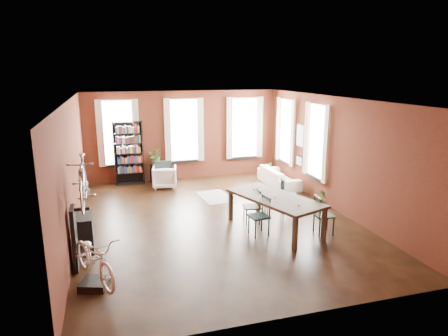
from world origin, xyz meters
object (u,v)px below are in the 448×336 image
object	(u,v)px
dining_chair_c	(324,215)
bike_trainer	(95,284)
console_table	(84,232)
dining_chair_d	(289,195)
white_armchair	(165,176)
cream_sofa	(279,174)
dining_chair_a	(259,216)
dining_chair_b	(252,207)
bicycle_floor	(93,237)
bookshelf	(129,153)
plant_stand	(156,173)
dining_table	(274,213)

from	to	relation	value
dining_chair_c	bike_trainer	size ratio (longest dim) A/B	1.98
console_table	dining_chair_d	bearing A→B (deg)	10.12
white_armchair	bike_trainer	world-z (taller)	white_armchair
cream_sofa	console_table	xyz separation A→B (m)	(-6.23, -3.50, -0.01)
dining_chair_d	bike_trainer	world-z (taller)	dining_chair_d
dining_chair_a	cream_sofa	world-z (taller)	dining_chair_a
white_armchair	dining_chair_b	bearing A→B (deg)	123.27
white_armchair	bicycle_floor	world-z (taller)	bicycle_floor
bike_trainer	bicycle_floor	bearing A→B (deg)	8.33
dining_chair_d	bike_trainer	distance (m)	5.86
dining_chair_a	bookshelf	size ratio (longest dim) A/B	0.44
bicycle_floor	plant_stand	bearing A→B (deg)	50.80
plant_stand	bicycle_floor	bearing A→B (deg)	-105.64
dining_chair_d	console_table	world-z (taller)	dining_chair_d
dining_chair_d	bicycle_floor	xyz separation A→B (m)	(-5.14, -2.72, 0.51)
dining_chair_c	white_armchair	distance (m)	5.97
white_armchair	plant_stand	distance (m)	0.73
dining_table	bookshelf	size ratio (longest dim) A/B	1.15
dining_table	white_armchair	bearing A→B (deg)	95.25
dining_chair_a	bike_trainer	world-z (taller)	dining_chair_a
dining_chair_c	cream_sofa	xyz separation A→B (m)	(0.66, 4.18, -0.07)
dining_chair_c	bookshelf	bearing A→B (deg)	41.87
dining_chair_c	dining_chair_d	world-z (taller)	dining_chair_d
dining_chair_c	dining_chair_a	bearing A→B (deg)	82.87
dining_chair_b	bike_trainer	world-z (taller)	dining_chair_b
dining_table	dining_chair_d	xyz separation A→B (m)	(0.90, 1.08, 0.05)
cream_sofa	white_armchair	bearing A→B (deg)	77.18
bookshelf	plant_stand	world-z (taller)	bookshelf
dining_table	white_armchair	world-z (taller)	dining_table
bicycle_floor	white_armchair	bearing A→B (deg)	47.41
dining_chair_a	bicycle_floor	size ratio (longest dim) A/B	0.56
bookshelf	dining_table	bearing A→B (deg)	-58.71
dining_chair_d	console_table	xyz separation A→B (m)	(-5.41, -0.97, -0.09)
dining_table	bike_trainer	xyz separation A→B (m)	(-4.27, -1.65, -0.36)
dining_chair_a	dining_chair_d	size ratio (longest dim) A/B	0.99
white_armchair	bookshelf	bearing A→B (deg)	-27.06
dining_chair_d	plant_stand	distance (m)	5.22
dining_chair_a	dining_chair_d	xyz separation A→B (m)	(1.40, 1.29, 0.01)
white_armchair	plant_stand	world-z (taller)	white_armchair
dining_chair_a	dining_chair_c	world-z (taller)	dining_chair_a
bike_trainer	console_table	world-z (taller)	console_table
bike_trainer	dining_chair_c	bearing A→B (deg)	11.50
dining_chair_a	bike_trainer	bearing A→B (deg)	-75.64
bicycle_floor	dining_chair_b	bearing A→B (deg)	6.28
bicycle_floor	dining_chair_a	bearing A→B (deg)	-2.56
bookshelf	plant_stand	size ratio (longest dim) A/B	3.28
bookshelf	cream_sofa	size ratio (longest dim) A/B	1.06
console_table	white_armchair	bearing A→B (deg)	61.35
white_armchair	cream_sofa	world-z (taller)	cream_sofa
bookshelf	dining_chair_a	bearing A→B (deg)	-63.65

